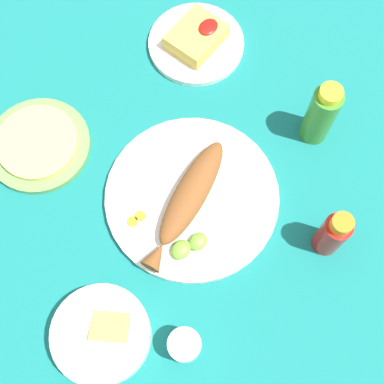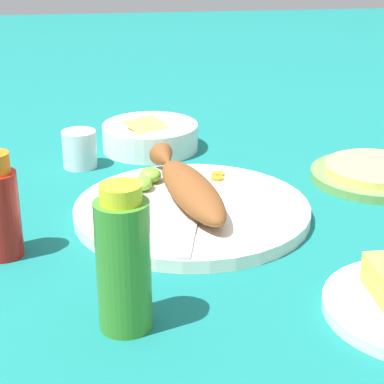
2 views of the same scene
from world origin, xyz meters
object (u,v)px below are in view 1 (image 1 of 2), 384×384
Objects in this scene: hot_sauce_bottle_green at (321,114)px; guacamole_bowl at (101,335)px; fork_near at (225,168)px; fork_far at (237,187)px; side_plate_fries at (196,44)px; fried_fish at (188,199)px; hot_sauce_bottle_red at (333,234)px; tortilla_plate at (39,145)px; main_plate at (192,197)px; salt_cup at (184,346)px.

hot_sauce_bottle_green is 0.94× the size of guacamole_bowl.
fork_far is at bearing -100.32° from fork_near.
guacamole_bowl is at bearing 173.81° from fork_far.
fork_far is at bearing -128.71° from side_plate_fries.
hot_sauce_bottle_red reaches higher than fried_fish.
fork_near is 1.34× the size of hot_sauce_bottle_red.
fork_far is 0.41m from tortilla_plate.
main_plate is at bearing 136.17° from fork_far.
fried_fish reaches higher than side_plate_fries.
main_plate is 2.45× the size of hot_sauce_bottle_red.
guacamole_bowl is 0.40m from tortilla_plate.
guacamole_bowl is (-0.39, 0.21, -0.04)m from hot_sauce_bottle_red.
fork_near is at bearing -60.04° from tortilla_plate.
salt_cup is 0.30× the size of tortilla_plate.
fried_fish reaches higher than fork_near.
salt_cup is 0.49m from tortilla_plate.
hot_sauce_bottle_green is (0.20, -0.05, 0.06)m from fork_far.
hot_sauce_bottle_red is at bearing -113.02° from side_plate_fries.
side_plate_fries is at bearing 36.35° from salt_cup.
fried_fish is at bearing -174.55° from fork_near.
fork_far is (0.08, -0.05, -0.02)m from fried_fish.
side_plate_fries is (0.22, 0.27, -0.01)m from fork_far.
salt_cup reaches higher than fried_fish.
main_plate is 2.08× the size of hot_sauce_bottle_green.
main_plate is at bearing -0.00° from fried_fish.
guacamole_bowl is (-0.58, -0.25, 0.02)m from side_plate_fries.
hot_sauce_bottle_green is at bearing -48.35° from tortilla_plate.
hot_sauce_bottle_red is 0.23m from hot_sauce_bottle_green.
fork_near is 0.21m from hot_sauce_bottle_green.
salt_cup reaches higher than guacamole_bowl.
salt_cup is at bearing -143.65° from side_plate_fries.
fork_near is 0.39m from guacamole_bowl.
salt_cup is 0.63m from side_plate_fries.
main_plate is 0.27m from hot_sauce_bottle_red.
main_plate is 0.03m from fried_fish.
fried_fish is 0.33m from tortilla_plate.
tortilla_plate is at bearing 60.42° from guacamole_bowl.
hot_sauce_bottle_red is at bearing -87.53° from fork_far.
hot_sauce_bottle_green is (0.18, -0.09, 0.06)m from fork_near.
hot_sauce_bottle_red is at bearing -78.47° from fried_fish.
fork_near is 0.89× the size of tortilla_plate.
fork_near is 0.89× the size of side_plate_fries.
salt_cup is at bearing -58.94° from guacamole_bowl.
hot_sauce_bottle_red is 2.19× the size of salt_cup.
salt_cup is at bearing -163.43° from fork_far.
hot_sauce_bottle_green reaches higher than fork_near.
main_plate is 0.09m from fork_far.
main_plate is 1.19× the size of fried_fish.
side_plate_fries is 0.64m from guacamole_bowl.
side_plate_fries is (0.02, 0.32, -0.07)m from hot_sauce_bottle_green.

